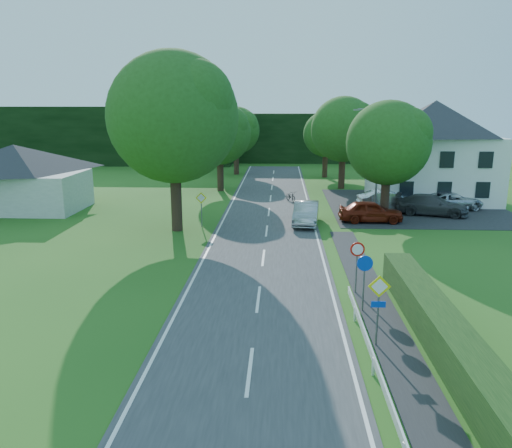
# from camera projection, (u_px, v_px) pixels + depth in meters

# --- Properties ---
(road) EXTENTS (7.00, 80.00, 0.04)m
(road) POSITION_uv_depth(u_px,v_px,m) (265.00, 248.00, 29.31)
(road) COLOR #38383A
(road) RESTS_ON ground
(parking_pad) EXTENTS (14.00, 16.00, 0.04)m
(parking_pad) POSITION_uv_depth(u_px,v_px,m) (414.00, 206.00, 41.35)
(parking_pad) COLOR #252628
(parking_pad) RESTS_ON ground
(line_edge_left) EXTENTS (0.12, 80.00, 0.01)m
(line_edge_left) POSITION_uv_depth(u_px,v_px,m) (210.00, 247.00, 29.46)
(line_edge_left) COLOR white
(line_edge_left) RESTS_ON road
(line_edge_right) EXTENTS (0.12, 80.00, 0.01)m
(line_edge_right) POSITION_uv_depth(u_px,v_px,m) (320.00, 248.00, 29.15)
(line_edge_right) COLOR white
(line_edge_right) RESTS_ON road
(line_centre) EXTENTS (0.12, 80.00, 0.01)m
(line_centre) POSITION_uv_depth(u_px,v_px,m) (265.00, 247.00, 29.30)
(line_centre) COLOR white
(line_centre) RESTS_ON road
(tree_main) EXTENTS (9.40, 9.40, 11.64)m
(tree_main) POSITION_uv_depth(u_px,v_px,m) (174.00, 143.00, 32.14)
(tree_main) COLOR #244F17
(tree_main) RESTS_ON ground
(tree_left_far) EXTENTS (7.00, 7.00, 8.58)m
(tree_left_far) POSITION_uv_depth(u_px,v_px,m) (220.00, 147.00, 47.99)
(tree_left_far) COLOR #244F17
(tree_left_far) RESTS_ON ground
(tree_right_far) EXTENTS (7.40, 7.40, 9.09)m
(tree_right_far) POSITION_uv_depth(u_px,v_px,m) (343.00, 143.00, 49.29)
(tree_right_far) COLOR #244F17
(tree_right_far) RESTS_ON ground
(tree_left_back) EXTENTS (6.60, 6.60, 8.07)m
(tree_left_back) POSITION_uv_depth(u_px,v_px,m) (236.00, 141.00, 59.69)
(tree_left_back) COLOR #244F17
(tree_left_back) RESTS_ON ground
(tree_right_back) EXTENTS (6.20, 6.20, 7.56)m
(tree_right_back) POSITION_uv_depth(u_px,v_px,m) (326.00, 145.00, 57.29)
(tree_right_back) COLOR #244F17
(tree_right_back) RESTS_ON ground
(tree_right_mid) EXTENTS (7.00, 7.00, 8.58)m
(tree_right_mid) POSITION_uv_depth(u_px,v_px,m) (387.00, 161.00, 35.67)
(tree_right_mid) COLOR #244F17
(tree_right_mid) RESTS_ON ground
(treeline_left) EXTENTS (44.00, 6.00, 8.00)m
(treeline_left) POSITION_uv_depth(u_px,v_px,m) (77.00, 136.00, 70.56)
(treeline_left) COLOR black
(treeline_left) RESTS_ON ground
(treeline_right) EXTENTS (30.00, 5.00, 7.00)m
(treeline_right) POSITION_uv_depth(u_px,v_px,m) (330.00, 138.00, 72.80)
(treeline_right) COLOR black
(treeline_right) RESTS_ON ground
(bungalow_left) EXTENTS (11.00, 6.50, 5.20)m
(bungalow_left) POSITION_uv_depth(u_px,v_px,m) (16.00, 176.00, 39.38)
(bungalow_left) COLOR #B2B2AE
(bungalow_left) RESTS_ON ground
(house_white) EXTENTS (10.60, 8.40, 8.60)m
(house_white) POSITION_uv_depth(u_px,v_px,m) (432.00, 150.00, 43.15)
(house_white) COLOR white
(house_white) RESTS_ON ground
(streetlight) EXTENTS (2.03, 0.18, 8.00)m
(streetlight) POSITION_uv_depth(u_px,v_px,m) (376.00, 156.00, 37.60)
(streetlight) COLOR slate
(streetlight) RESTS_ON ground
(sign_priority_right) EXTENTS (0.78, 0.09, 2.59)m
(sign_priority_right) POSITION_uv_depth(u_px,v_px,m) (379.00, 297.00, 17.01)
(sign_priority_right) COLOR slate
(sign_priority_right) RESTS_ON ground
(sign_roundabout) EXTENTS (0.64, 0.08, 2.37)m
(sign_roundabout) POSITION_uv_depth(u_px,v_px,m) (364.00, 272.00, 19.96)
(sign_roundabout) COLOR slate
(sign_roundabout) RESTS_ON ground
(sign_speed_limit) EXTENTS (0.64, 0.11, 2.37)m
(sign_speed_limit) POSITION_uv_depth(u_px,v_px,m) (357.00, 255.00, 21.87)
(sign_speed_limit) COLOR slate
(sign_speed_limit) RESTS_ON ground
(sign_priority_left) EXTENTS (0.78, 0.09, 2.44)m
(sign_priority_left) POSITION_uv_depth(u_px,v_px,m) (201.00, 203.00, 33.98)
(sign_priority_left) COLOR slate
(sign_priority_left) RESTS_ON ground
(moving_car) EXTENTS (2.11, 4.87, 1.56)m
(moving_car) POSITION_uv_depth(u_px,v_px,m) (306.00, 213.00, 34.97)
(moving_car) COLOR #A9A9AD
(moving_car) RESTS_ON road
(motorcycle) EXTENTS (1.27, 1.84, 0.92)m
(motorcycle) POSITION_uv_depth(u_px,v_px,m) (291.00, 196.00, 43.20)
(motorcycle) COLOR black
(motorcycle) RESTS_ON road
(parked_car_red) EXTENTS (4.52, 1.84, 1.54)m
(parked_car_red) POSITION_uv_depth(u_px,v_px,m) (371.00, 211.00, 35.57)
(parked_car_red) COLOR maroon
(parked_car_red) RESTS_ON parking_pad
(parked_car_silver_a) EXTENTS (4.90, 2.05, 1.57)m
(parked_car_silver_a) POSITION_uv_depth(u_px,v_px,m) (388.00, 200.00, 39.66)
(parked_car_silver_a) COLOR silver
(parked_car_silver_a) RESTS_ON parking_pad
(parked_car_grey) EXTENTS (5.66, 3.54, 1.53)m
(parked_car_grey) POSITION_uv_depth(u_px,v_px,m) (432.00, 205.00, 37.87)
(parked_car_grey) COLOR #414245
(parked_car_grey) RESTS_ON parking_pad
(parked_car_silver_b) EXTENTS (5.51, 3.63, 1.41)m
(parked_car_silver_b) POSITION_uv_depth(u_px,v_px,m) (451.00, 201.00, 39.79)
(parked_car_silver_b) COLOR silver
(parked_car_silver_b) RESTS_ON parking_pad
(parasol) EXTENTS (2.37, 2.39, 1.74)m
(parasol) POSITION_uv_depth(u_px,v_px,m) (407.00, 192.00, 43.09)
(parasol) COLOR #B6120E
(parasol) RESTS_ON parking_pad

